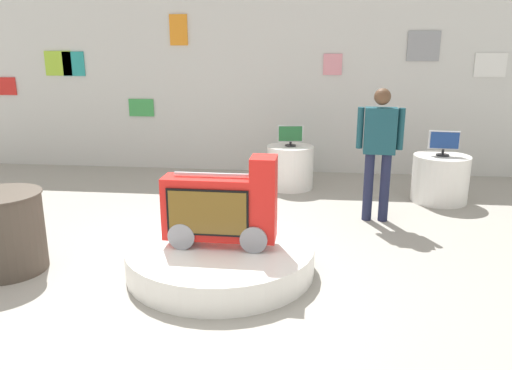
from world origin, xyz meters
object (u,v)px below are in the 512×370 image
novelty_firetruck_tv (222,210)px  display_pedestal_left_rear (440,179)px  display_pedestal_center_rear (290,167)px  tv_on_center_rear (291,135)px  shopper_browsing_near_truck (379,145)px  main_display_pedestal (221,258)px  side_table_round (5,231)px  tv_on_left_rear (444,142)px

novelty_firetruck_tv → display_pedestal_left_rear: novelty_firetruck_tv is taller
novelty_firetruck_tv → display_pedestal_center_rear: 3.16m
tv_on_center_rear → shopper_browsing_near_truck: 1.81m
tv_on_center_rear → shopper_browsing_near_truck: size_ratio=0.24×
tv_on_center_rear → display_pedestal_left_rear: bearing=-12.3°
display_pedestal_left_rear → tv_on_center_rear: size_ratio=1.99×
display_pedestal_left_rear → tv_on_center_rear: (-2.15, 0.47, 0.51)m
display_pedestal_left_rear → shopper_browsing_near_truck: bearing=-137.1°
main_display_pedestal → display_pedestal_left_rear: bearing=44.4°
display_pedestal_left_rear → tv_on_center_rear: tv_on_center_rear is taller
novelty_firetruck_tv → display_pedestal_center_rear: (0.51, 3.10, -0.29)m
shopper_browsing_near_truck → side_table_round: bearing=-153.2°
display_pedestal_left_rear → tv_on_center_rear: bearing=167.7°
novelty_firetruck_tv → tv_on_center_rear: (0.51, 3.10, 0.21)m
display_pedestal_left_rear → display_pedestal_center_rear: same height
main_display_pedestal → tv_on_left_rear: bearing=44.4°
side_table_round → tv_on_center_rear: bearing=51.7°
tv_on_left_rear → display_pedestal_center_rear: size_ratio=0.57×
main_display_pedestal → display_pedestal_center_rear: (0.53, 3.10, 0.20)m
main_display_pedestal → shopper_browsing_near_truck: bearing=45.3°
tv_on_left_rear → tv_on_center_rear: tv_on_left_rear is taller
main_display_pedestal → tv_on_center_rear: 3.21m
tv_on_left_rear → display_pedestal_center_rear: bearing=167.5°
tv_on_center_rear → side_table_round: (-2.61, -3.30, -0.44)m
main_display_pedestal → tv_on_center_rear: (0.53, 3.09, 0.70)m
main_display_pedestal → side_table_round: 2.10m
novelty_firetruck_tv → side_table_round: novelty_firetruck_tv is taller
main_display_pedestal → shopper_browsing_near_truck: 2.52m
main_display_pedestal → display_pedestal_left_rear: (2.68, 2.62, 0.20)m
display_pedestal_center_rear → side_table_round: bearing=-128.3°
novelty_firetruck_tv → tv_on_left_rear: (2.66, 2.63, 0.23)m
display_pedestal_left_rear → display_pedestal_center_rear: bearing=167.6°
display_pedestal_center_rear → tv_on_left_rear: bearing=-12.5°
side_table_round → novelty_firetruck_tv: bearing=5.5°
tv_on_left_rear → tv_on_center_rear: 2.20m
novelty_firetruck_tv → shopper_browsing_near_truck: bearing=45.7°
main_display_pedestal → novelty_firetruck_tv: (0.02, -0.01, 0.49)m
novelty_firetruck_tv → shopper_browsing_near_truck: size_ratio=0.65×
main_display_pedestal → shopper_browsing_near_truck: (1.67, 1.69, 0.83)m
tv_on_left_rear → shopper_browsing_near_truck: 1.37m
display_pedestal_left_rear → tv_on_center_rear: 2.25m
main_display_pedestal → tv_on_center_rear: tv_on_center_rear is taller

